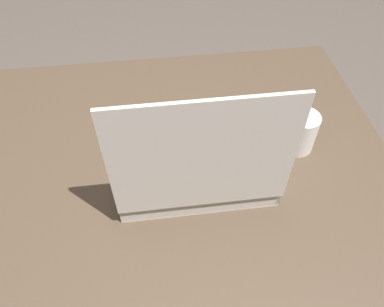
# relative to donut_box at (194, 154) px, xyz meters

# --- Properties ---
(ground_plane) EXTENTS (8.00, 8.00, 0.00)m
(ground_plane) POSITION_rel_donut_box_xyz_m (0.06, -0.01, -0.82)
(ground_plane) COLOR #564C44
(dining_table) EXTENTS (1.11, 0.94, 0.76)m
(dining_table) POSITION_rel_donut_box_xyz_m (0.06, -0.01, -0.16)
(dining_table) COLOR #4C3D2D
(dining_table) RESTS_ON ground_plane
(donut_box) EXTENTS (0.34, 0.33, 0.33)m
(donut_box) POSITION_rel_donut_box_xyz_m (0.00, 0.00, 0.00)
(donut_box) COLOR silver
(donut_box) RESTS_ON dining_table
(coffee_mug) EXTENTS (0.08, 0.08, 0.10)m
(coffee_mug) POSITION_rel_donut_box_xyz_m (-0.27, -0.05, -0.01)
(coffee_mug) COLOR white
(coffee_mug) RESTS_ON dining_table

